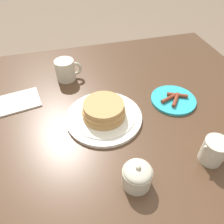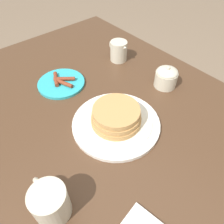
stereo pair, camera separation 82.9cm
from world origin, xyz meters
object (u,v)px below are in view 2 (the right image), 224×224
Objects in this scene: creamer_pitcher at (119,51)px; sugar_bowl at (166,77)px; side_plate_bacon at (61,83)px; coffee_mug at (50,202)px; pancake_plate at (116,119)px.

creamer_pitcher is 1.28× the size of sugar_bowl.
side_plate_bacon is 1.62× the size of creamer_pitcher.
sugar_bowl is (-0.23, -0.02, -0.00)m from creamer_pitcher.
coffee_mug is at bearing 146.32° from side_plate_bacon.
side_plate_bacon is at bearing 86.85° from creamer_pitcher.
coffee_mug is 0.54m from sugar_bowl.
coffee_mug is 0.62m from creamer_pitcher.
creamer_pitcher reaches higher than sugar_bowl.
pancake_plate is 0.29m from coffee_mug.
side_plate_bacon is 0.37m from sugar_bowl.
coffee_mug is at bearing 109.65° from pancake_plate.
creamer_pitcher is (-0.01, -0.26, 0.04)m from side_plate_bacon.
sugar_bowl reaches higher than pancake_plate.
side_plate_bacon is 2.08× the size of sugar_bowl.
pancake_plate reaches higher than side_plate_bacon.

